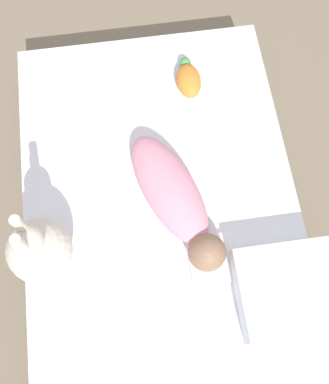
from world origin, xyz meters
name	(u,v)px	position (x,y,z in m)	size (l,w,h in m)	color
ground_plane	(161,216)	(0.00, 0.00, 0.00)	(12.00, 12.00, 0.00)	#7A6B56
bed_mattress	(160,208)	(0.00, 0.00, 0.11)	(1.45, 1.00, 0.22)	white
burp_cloth	(212,259)	(-0.25, -0.15, 0.23)	(0.18, 0.16, 0.02)	white
swaddled_baby	(176,200)	(-0.03, -0.05, 0.28)	(0.56, 0.33, 0.13)	pink
pillow	(287,290)	(-0.39, -0.37, 0.27)	(0.30, 0.32, 0.11)	white
bunny_plush	(38,249)	(-0.16, 0.42, 0.34)	(0.22, 0.22, 0.37)	beige
turtle_plush	(188,79)	(0.47, -0.18, 0.26)	(0.19, 0.09, 0.08)	orange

